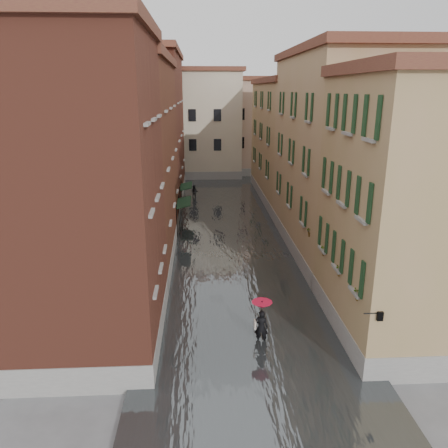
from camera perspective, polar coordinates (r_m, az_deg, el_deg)
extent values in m
plane|color=#5A5A5D|center=(22.83, 2.64, -11.43)|extent=(120.00, 120.00, 0.00)
cube|color=#424749|center=(34.73, 0.53, -0.99)|extent=(10.00, 60.00, 0.20)
cube|color=brown|center=(19.10, -17.86, 2.95)|extent=(6.00, 8.00, 13.00)
cube|color=brown|center=(29.71, -12.65, 7.71)|extent=(6.00, 14.00, 12.50)
cube|color=brown|center=(44.38, -9.63, 11.86)|extent=(6.00, 16.00, 14.00)
cube|color=#99804F|center=(20.77, 23.04, 1.36)|extent=(6.00, 8.00, 11.50)
cube|color=tan|center=(30.66, 14.38, 8.35)|extent=(6.00, 14.00, 13.00)
cube|color=#99804F|center=(45.17, 8.69, 10.40)|extent=(6.00, 16.00, 11.50)
cube|color=beige|center=(58.11, -4.08, 12.76)|extent=(12.00, 9.00, 13.00)
cube|color=tan|center=(60.68, 4.69, 12.46)|extent=(10.00, 9.00, 12.00)
cube|color=black|center=(34.05, -5.27, 2.86)|extent=(1.09, 3.13, 0.31)
cylinder|color=black|center=(32.88, -6.18, 0.23)|extent=(0.06, 0.06, 2.80)
cylinder|color=black|center=(35.88, -5.93, 1.68)|extent=(0.06, 0.06, 2.80)
cube|color=black|center=(39.78, -4.99, 4.95)|extent=(1.09, 2.84, 0.31)
cylinder|color=black|center=(38.67, -5.74, 2.83)|extent=(0.06, 0.06, 2.80)
cylinder|color=black|center=(41.44, -5.58, 3.80)|extent=(0.06, 0.06, 2.80)
cylinder|color=black|center=(17.13, 18.74, -10.99)|extent=(0.60, 0.05, 0.05)
cube|color=black|center=(17.28, 19.65, -11.20)|extent=(0.22, 0.22, 0.35)
cube|color=beige|center=(17.28, 19.65, -11.20)|extent=(0.14, 0.14, 0.24)
cube|color=brown|center=(18.29, 17.36, -8.81)|extent=(0.22, 0.85, 0.18)
imported|color=#265926|center=(18.12, 17.48, -7.61)|extent=(0.59, 0.51, 0.66)
cube|color=brown|center=(20.31, 15.11, -5.95)|extent=(0.22, 0.85, 0.18)
imported|color=#265926|center=(20.16, 15.20, -4.85)|extent=(0.59, 0.51, 0.66)
cube|color=brown|center=(22.56, 13.16, -3.45)|extent=(0.22, 0.85, 0.18)
imported|color=#265926|center=(22.42, 13.23, -2.44)|extent=(0.59, 0.51, 0.66)
cube|color=brown|center=(25.23, 11.36, -1.12)|extent=(0.22, 0.85, 0.18)
imported|color=#265926|center=(25.11, 11.41, -0.21)|extent=(0.59, 0.51, 0.66)
imported|color=black|center=(19.97, 4.90, -13.27)|extent=(0.67, 0.52, 1.64)
cube|color=beige|center=(19.92, 4.07, -12.92)|extent=(0.08, 0.30, 0.38)
cylinder|color=black|center=(19.71, 4.94, -11.95)|extent=(0.02, 0.02, 1.00)
cone|color=red|center=(19.44, 4.98, -10.48)|extent=(0.93, 0.93, 0.28)
imported|color=black|center=(45.52, -3.88, 4.19)|extent=(0.79, 0.66, 1.45)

